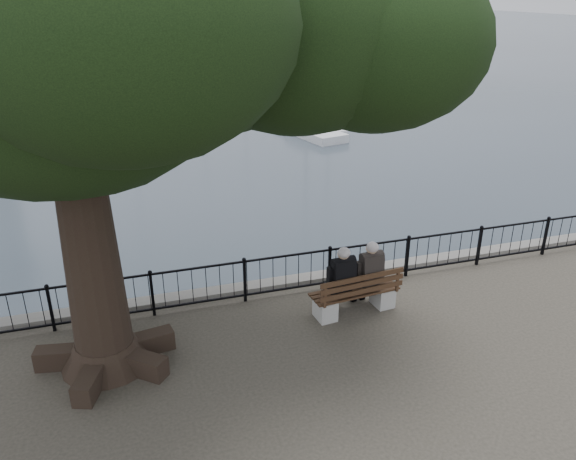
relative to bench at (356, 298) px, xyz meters
name	(u,v)px	position (x,y,z in m)	size (l,w,h in m)	color
harbor	(282,302)	(-1.15, 1.67, -0.86)	(260.00, 260.00, 1.20)	#635F59
railing	(288,272)	(-1.15, 1.17, 0.20)	(22.06, 0.06, 1.00)	black
bench	(356,298)	(0.00, 0.00, 0.00)	(1.99, 0.77, 1.03)	#989790
person_left	(339,282)	(-0.37, 0.08, 0.39)	(0.50, 0.84, 1.63)	black
person_right	(367,277)	(0.30, 0.14, 0.39)	(0.50, 0.84, 1.63)	black
tree	(116,16)	(-4.27, -0.14, 5.70)	(11.29, 7.88, 9.22)	black
lion_monument	(163,47)	(0.85, 48.61, 0.74)	(5.67, 5.67, 8.45)	#635F59
sailboat_a	(57,141)	(-7.37, 20.44, -1.05)	(1.48, 4.99, 9.93)	silver
sailboat_b	(130,119)	(-3.59, 24.60, -1.00)	(2.22, 5.40, 12.02)	silver
sailboat_c	(305,127)	(5.56, 19.63, -1.05)	(3.04, 6.28, 10.89)	silver
sailboat_d	(327,123)	(7.20, 20.40, -1.08)	(2.27, 5.07, 8.61)	silver
sailboat_f	(200,90)	(2.05, 33.89, -1.05)	(2.12, 4.88, 9.71)	silver
sailboat_g	(243,80)	(6.24, 37.56, -1.05)	(3.55, 5.50, 10.18)	silver
sailboat_h	(50,92)	(-8.81, 35.88, -0.99)	(3.86, 6.12, 13.43)	silver
far_shore	(298,12)	(24.39, 78.13, 2.64)	(30.00, 8.60, 9.18)	#322E27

